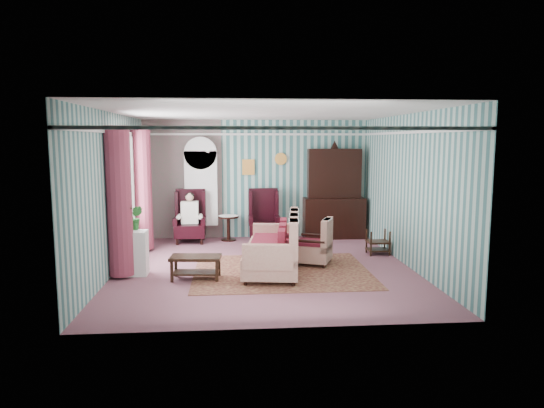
{
  "coord_description": "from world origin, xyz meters",
  "views": [
    {
      "loc": [
        -0.58,
        -8.95,
        2.4
      ],
      "look_at": [
        0.19,
        0.6,
        1.14
      ],
      "focal_mm": 32.0,
      "sensor_mm": 36.0,
      "label": 1
    }
  ],
  "objects": [
    {
      "name": "floral_armchair",
      "position": [
        0.95,
        0.2,
        0.51
      ],
      "size": [
        1.07,
        1.01,
        1.02
      ],
      "primitive_type": "cube",
      "rotation": [
        0.0,
        0.0,
        1.19
      ],
      "color": "#B6A48D",
      "rests_on": "floor"
    },
    {
      "name": "plant_stand",
      "position": [
        -2.4,
        -0.3,
        0.4
      ],
      "size": [
        0.55,
        0.35,
        0.8
      ],
      "primitive_type": "cube",
      "color": "white",
      "rests_on": "floor"
    },
    {
      "name": "dresser_hutch",
      "position": [
        1.9,
        2.72,
        1.18
      ],
      "size": [
        1.5,
        0.56,
        2.36
      ],
      "primitive_type": "cube",
      "color": "black",
      "rests_on": "floor"
    },
    {
      "name": "potted_plant_b",
      "position": [
        -2.33,
        -0.16,
        1.02
      ],
      "size": [
        0.24,
        0.2,
        0.44
      ],
      "primitive_type": "imported",
      "rotation": [
        0.0,
        0.0,
        0.01
      ],
      "color": "#225119",
      "rests_on": "plant_stand"
    },
    {
      "name": "wingback_right",
      "position": [
        0.15,
        2.45,
        0.62
      ],
      "size": [
        0.76,
        0.8,
        1.25
      ],
      "primitive_type": "cube",
      "color": "black",
      "rests_on": "floor"
    },
    {
      "name": "coffee_table",
      "position": [
        -1.24,
        -0.67,
        0.21
      ],
      "size": [
        0.9,
        0.52,
        0.41
      ],
      "primitive_type": "cube",
      "rotation": [
        0.0,
        0.0,
        -0.08
      ],
      "color": "black",
      "rests_on": "floor"
    },
    {
      "name": "wingback_left",
      "position": [
        -1.6,
        2.45,
        0.62
      ],
      "size": [
        0.76,
        0.8,
        1.25
      ],
      "primitive_type": "cube",
      "color": "black",
      "rests_on": "floor"
    },
    {
      "name": "potted_plant_c",
      "position": [
        -2.52,
        -0.24,
        1.0
      ],
      "size": [
        0.26,
        0.26,
        0.41
      ],
      "primitive_type": "imported",
      "rotation": [
        0.0,
        0.0,
        0.13
      ],
      "color": "#184716",
      "rests_on": "plant_stand"
    },
    {
      "name": "sofa",
      "position": [
        0.13,
        -0.24,
        0.48
      ],
      "size": [
        1.17,
        2.24,
        0.97
      ],
      "primitive_type": "cube",
      "rotation": [
        0.0,
        0.0,
        1.44
      ],
      "color": "#BCB191",
      "rests_on": "floor"
    },
    {
      "name": "room_shell",
      "position": [
        -0.62,
        0.18,
        2.01
      ],
      "size": [
        5.53,
        6.02,
        2.91
      ],
      "color": "#396968",
      "rests_on": "ground"
    },
    {
      "name": "floor",
      "position": [
        0.0,
        0.0,
        0.0
      ],
      "size": [
        6.0,
        6.0,
        0.0
      ],
      "primitive_type": "plane",
      "color": "#824B5B",
      "rests_on": "ground"
    },
    {
      "name": "seated_woman",
      "position": [
        -1.6,
        2.45,
        0.59
      ],
      "size": [
        0.44,
        0.4,
        1.18
      ],
      "primitive_type": null,
      "color": "beige",
      "rests_on": "floor"
    },
    {
      "name": "bookcase",
      "position": [
        -1.35,
        2.84,
        1.12
      ],
      "size": [
        0.8,
        0.28,
        2.24
      ],
      "primitive_type": "cube",
      "color": "white",
      "rests_on": "floor"
    },
    {
      "name": "potted_plant_a",
      "position": [
        -2.49,
        -0.42,
        1.03
      ],
      "size": [
        0.44,
        0.39,
        0.46
      ],
      "primitive_type": "imported",
      "rotation": [
        0.0,
        0.0,
        0.06
      ],
      "color": "#174917",
      "rests_on": "plant_stand"
    },
    {
      "name": "round_side_table",
      "position": [
        -0.7,
        2.6,
        0.3
      ],
      "size": [
        0.5,
        0.5,
        0.6
      ],
      "primitive_type": "cylinder",
      "color": "black",
      "rests_on": "floor"
    },
    {
      "name": "nest_table",
      "position": [
        2.47,
        0.9,
        0.27
      ],
      "size": [
        0.45,
        0.38,
        0.54
      ],
      "primitive_type": "cube",
      "color": "black",
      "rests_on": "floor"
    },
    {
      "name": "rug",
      "position": [
        0.3,
        -0.3,
        0.01
      ],
      "size": [
        3.2,
        2.6,
        0.01
      ],
      "primitive_type": "cube",
      "color": "#501A1F",
      "rests_on": "floor"
    }
  ]
}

